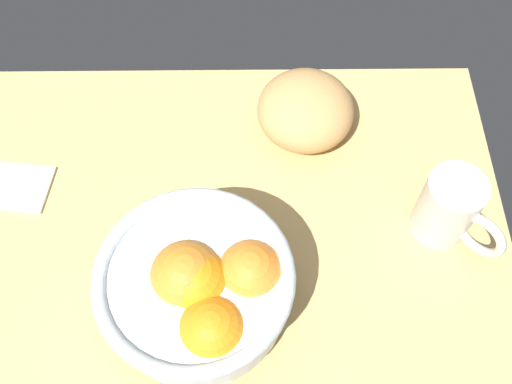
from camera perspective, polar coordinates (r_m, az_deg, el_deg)
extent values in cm
cube|color=tan|center=(76.20, -5.02, -6.53)|extent=(78.86, 61.43, 3.00)
cylinder|color=silver|center=(70.88, -5.62, -10.87)|extent=(8.71, 8.71, 2.91)
cylinder|color=silver|center=(66.09, -6.00, -9.40)|extent=(20.05, 20.05, 7.32)
torus|color=silver|center=(62.70, -6.30, -8.22)|extent=(21.65, 21.65, 1.60)
sphere|color=orange|center=(64.63, -6.68, -8.38)|extent=(8.49, 8.49, 8.49)
sphere|color=orange|center=(64.53, -0.52, -8.02)|extent=(7.74, 7.74, 7.74)
sphere|color=orange|center=(62.60, -4.24, -13.40)|extent=(7.65, 7.65, 7.65)
sphere|color=orange|center=(64.44, -6.14, -8.84)|extent=(8.04, 8.04, 8.04)
ellipsoid|color=tan|center=(81.33, 4.85, 7.93)|extent=(14.34, 14.42, 8.54)
cube|color=silver|center=(85.64, -23.24, 0.65)|extent=(12.74, 8.57, 0.99)
cylinder|color=silver|center=(75.73, 18.14, -1.33)|extent=(7.20, 7.20, 9.92)
torus|color=silver|center=(75.31, 20.94, -3.64)|extent=(5.47, 5.77, 6.76)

